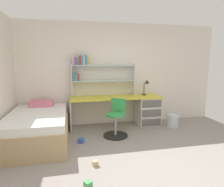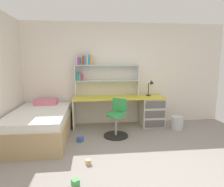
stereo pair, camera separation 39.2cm
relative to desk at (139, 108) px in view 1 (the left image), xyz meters
name	(u,v)px [view 1 (the left image)]	position (x,y,z in m)	size (l,w,h in m)	color
ground_plane	(148,175)	(-0.62, -2.13, -0.43)	(5.55, 5.86, 0.02)	gray
room_shell	(62,80)	(-1.81, -0.93, 0.84)	(5.55, 5.86, 2.52)	silver
desk	(139,108)	(0.00, 0.00, 0.00)	(2.19, 0.55, 0.74)	gold
bookshelf_hutch	(94,71)	(-1.10, 0.16, 0.93)	(1.55, 0.22, 1.00)	silver
desk_lamp	(147,85)	(0.22, 0.06, 0.57)	(0.20, 0.17, 0.38)	black
swivel_chair	(116,122)	(-0.73, -0.62, -0.11)	(0.52, 0.52, 0.79)	black
bed_platform	(38,127)	(-2.31, -0.62, -0.12)	(1.14, 1.81, 0.71)	tan
waste_bin	(173,121)	(0.74, -0.37, -0.26)	(0.28, 0.28, 0.31)	silver
toy_block_green_0	(88,185)	(-1.48, -2.25, -0.37)	(0.09, 0.09, 0.09)	#479E51
toy_block_natural_1	(95,163)	(-1.32, -1.75, -0.38)	(0.08, 0.08, 0.08)	tan
toy_block_blue_2	(81,140)	(-1.49, -0.85, -0.37)	(0.10, 0.10, 0.10)	#3860B7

